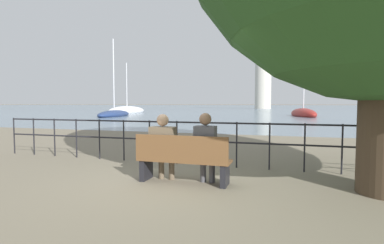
{
  "coord_description": "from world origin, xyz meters",
  "views": [
    {
      "loc": [
        1.78,
        -5.19,
        1.47
      ],
      "look_at": [
        0.0,
        0.5,
        1.1
      ],
      "focal_mm": 28.0,
      "sensor_mm": 36.0,
      "label": 1
    }
  ],
  "objects_px": {
    "sailboat_1": "(303,114)",
    "sailboat_3": "(375,112)",
    "park_bench": "(183,160)",
    "harbor_lighthouse": "(263,71)",
    "seated_person_right": "(206,145)",
    "seated_person_left": "(163,144)",
    "sailboat_2": "(114,114)",
    "sailboat_0": "(127,111)"
  },
  "relations": [
    {
      "from": "seated_person_right",
      "to": "sailboat_3",
      "type": "distance_m",
      "value": 43.11
    },
    {
      "from": "seated_person_left",
      "to": "park_bench",
      "type": "bearing_deg",
      "value": -10.01
    },
    {
      "from": "sailboat_3",
      "to": "harbor_lighthouse",
      "type": "bearing_deg",
      "value": 137.08
    },
    {
      "from": "sailboat_1",
      "to": "harbor_lighthouse",
      "type": "distance_m",
      "value": 51.71
    },
    {
      "from": "seated_person_right",
      "to": "sailboat_3",
      "type": "relative_size",
      "value": 0.13
    },
    {
      "from": "seated_person_right",
      "to": "sailboat_2",
      "type": "distance_m",
      "value": 30.59
    },
    {
      "from": "seated_person_left",
      "to": "sailboat_2",
      "type": "distance_m",
      "value": 30.12
    },
    {
      "from": "park_bench",
      "to": "harbor_lighthouse",
      "type": "height_order",
      "value": "harbor_lighthouse"
    },
    {
      "from": "sailboat_0",
      "to": "seated_person_left",
      "type": "bearing_deg",
      "value": -41.22
    },
    {
      "from": "seated_person_left",
      "to": "seated_person_right",
      "type": "bearing_deg",
      "value": 0.13
    },
    {
      "from": "seated_person_left",
      "to": "harbor_lighthouse",
      "type": "xyz_separation_m",
      "value": [
        -3.99,
        81.39,
        9.84
      ]
    },
    {
      "from": "sailboat_0",
      "to": "sailboat_2",
      "type": "relative_size",
      "value": 0.89
    },
    {
      "from": "sailboat_3",
      "to": "harbor_lighthouse",
      "type": "height_order",
      "value": "harbor_lighthouse"
    },
    {
      "from": "sailboat_2",
      "to": "harbor_lighthouse",
      "type": "distance_m",
      "value": 58.66
    },
    {
      "from": "sailboat_1",
      "to": "harbor_lighthouse",
      "type": "bearing_deg",
      "value": 85.63
    },
    {
      "from": "park_bench",
      "to": "sailboat_2",
      "type": "bearing_deg",
      "value": 124.27
    },
    {
      "from": "sailboat_1",
      "to": "sailboat_3",
      "type": "distance_m",
      "value": 13.74
    },
    {
      "from": "seated_person_left",
      "to": "sailboat_1",
      "type": "height_order",
      "value": "sailboat_1"
    },
    {
      "from": "seated_person_right",
      "to": "seated_person_left",
      "type": "bearing_deg",
      "value": -179.87
    },
    {
      "from": "sailboat_2",
      "to": "harbor_lighthouse",
      "type": "relative_size",
      "value": 0.4
    },
    {
      "from": "park_bench",
      "to": "seated_person_right",
      "type": "height_order",
      "value": "seated_person_right"
    },
    {
      "from": "sailboat_0",
      "to": "sailboat_3",
      "type": "bearing_deg",
      "value": 27.13
    },
    {
      "from": "park_bench",
      "to": "sailboat_2",
      "type": "xyz_separation_m",
      "value": [
        -17.12,
        25.13,
        -0.19
      ]
    },
    {
      "from": "park_bench",
      "to": "harbor_lighthouse",
      "type": "distance_m",
      "value": 82.21
    },
    {
      "from": "park_bench",
      "to": "harbor_lighthouse",
      "type": "bearing_deg",
      "value": 93.1
    },
    {
      "from": "sailboat_0",
      "to": "harbor_lighthouse",
      "type": "xyz_separation_m",
      "value": [
        17.07,
        45.77,
        10.21
      ]
    },
    {
      "from": "harbor_lighthouse",
      "to": "sailboat_3",
      "type": "bearing_deg",
      "value": -66.16
    },
    {
      "from": "seated_person_left",
      "to": "harbor_lighthouse",
      "type": "relative_size",
      "value": 0.06
    },
    {
      "from": "sailboat_0",
      "to": "harbor_lighthouse",
      "type": "distance_m",
      "value": 49.9
    },
    {
      "from": "park_bench",
      "to": "sailboat_3",
      "type": "xyz_separation_m",
      "value": [
        13.4,
        41.18,
        -0.14
      ]
    },
    {
      "from": "sailboat_1",
      "to": "sailboat_3",
      "type": "height_order",
      "value": "sailboat_3"
    },
    {
      "from": "seated_person_right",
      "to": "sailboat_2",
      "type": "height_order",
      "value": "sailboat_2"
    },
    {
      "from": "sailboat_1",
      "to": "sailboat_3",
      "type": "xyz_separation_m",
      "value": [
        9.68,
        9.75,
        -0.02
      ]
    },
    {
      "from": "seated_person_left",
      "to": "sailboat_1",
      "type": "distance_m",
      "value": 31.64
    },
    {
      "from": "sailboat_2",
      "to": "sailboat_3",
      "type": "distance_m",
      "value": 34.48
    },
    {
      "from": "sailboat_0",
      "to": "sailboat_3",
      "type": "distance_m",
      "value": 35.3
    },
    {
      "from": "seated_person_left",
      "to": "sailboat_3",
      "type": "bearing_deg",
      "value": 71.43
    },
    {
      "from": "sailboat_1",
      "to": "sailboat_3",
      "type": "relative_size",
      "value": 0.85
    },
    {
      "from": "sailboat_1",
      "to": "seated_person_right",
      "type": "bearing_deg",
      "value": -109.59
    },
    {
      "from": "seated_person_left",
      "to": "sailboat_2",
      "type": "relative_size",
      "value": 0.14
    },
    {
      "from": "sailboat_0",
      "to": "sailboat_1",
      "type": "xyz_separation_m",
      "value": [
        25.18,
        -4.26,
        -0.04
      ]
    },
    {
      "from": "sailboat_1",
      "to": "sailboat_2",
      "type": "distance_m",
      "value": 21.77
    }
  ]
}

